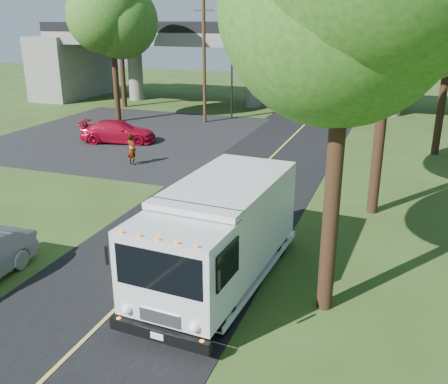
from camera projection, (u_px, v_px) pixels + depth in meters
The scene contains 12 objects.
ground at pixel (137, 289), 15.14m from camera, with size 120.00×120.00×0.00m, color #2F4017.
road at pixel (240, 188), 23.99m from camera, with size 7.00×90.00×0.02m, color black.
parking_lot at pixel (126, 135), 34.62m from camera, with size 16.00×18.00×0.01m, color black.
lane_line at pixel (240, 188), 23.98m from camera, with size 0.12×90.00×0.01m, color gold.
overpass at pixel (323, 57), 41.95m from camera, with size 54.00×10.00×7.30m.
traffic_signal at pixel (232, 78), 39.03m from camera, with size 0.18×0.22×5.20m.
utility_pole at pixel (204, 62), 37.27m from camera, with size 1.60×0.26×9.00m.
tree_left_lot at pixel (112, 15), 36.28m from camera, with size 5.60×5.50×10.50m.
tree_left_far at pixel (120, 20), 42.72m from camera, with size 5.26×5.16×9.89m.
step_van at pixel (219, 232), 14.99m from camera, with size 3.21×7.64×3.14m.
red_sedan at pixel (118, 132), 32.45m from camera, with size 1.97×4.85×1.41m, color #B30B25.
pedestrian at pixel (132, 150), 27.46m from camera, with size 0.63×0.42×1.74m, color gray.
Camera 1 is at (7.04, -11.57, 7.84)m, focal length 40.00 mm.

